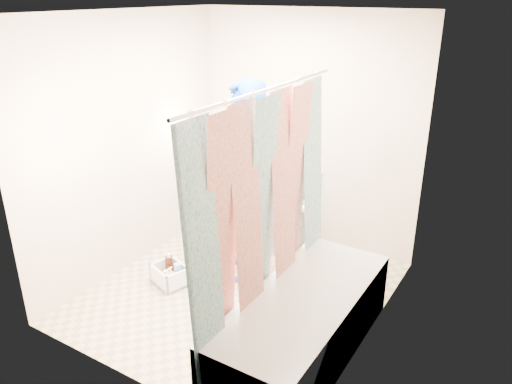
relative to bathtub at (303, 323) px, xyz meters
The scene contains 14 objects.
floor 0.99m from the bathtub, 153.43° to the left, with size 2.60×2.60×0.00m, color tan.
ceiling 2.33m from the bathtub, 153.43° to the left, with size 2.40×2.60×0.02m, color silver.
wall_back 2.14m from the bathtub, 116.23° to the left, with size 2.40×0.02×2.40m, color #BFAB93.
wall_front 1.54m from the bathtub, 134.17° to the right, with size 2.40×0.02×2.40m, color #BFAB93.
wall_left 2.29m from the bathtub, 168.29° to the left, with size 0.02×2.60×2.40m, color #BFAB93.
wall_right 1.08m from the bathtub, 50.53° to the left, with size 0.02×2.60×2.40m, color #BFAB93.
bathtub is the anchor object (origin of this frame).
curtain_rod 1.71m from the bathtub, behind, with size 0.02×0.02×1.90m, color silver.
shower_curtain 0.82m from the bathtub, behind, with size 0.06×1.75×1.80m, color white.
toilet 1.77m from the bathtub, 121.58° to the left, with size 0.47×0.82×0.84m, color white.
tank_lid 1.68m from the bathtub, 124.65° to the left, with size 0.51×0.22×0.04m, color white.
tank_internals 2.05m from the bathtub, 118.30° to the left, with size 0.20×0.08×0.27m.
plumber 1.41m from the bathtub, 142.82° to the left, with size 0.68×0.44×1.86m, color #103AA5.
cleaning_caddy 1.48m from the bathtub, behind, with size 0.38×0.34×0.24m.
Camera 1 is at (2.15, -3.20, 2.55)m, focal length 35.00 mm.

